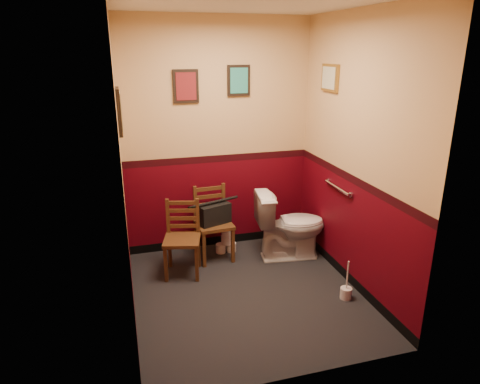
# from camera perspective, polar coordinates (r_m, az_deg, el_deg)

# --- Properties ---
(floor) EXTENTS (2.20, 2.40, 0.00)m
(floor) POSITION_cam_1_polar(r_m,az_deg,el_deg) (4.42, 0.91, -13.39)
(floor) COLOR black
(floor) RESTS_ON ground
(ceiling) EXTENTS (2.20, 2.40, 0.00)m
(ceiling) POSITION_cam_1_polar(r_m,az_deg,el_deg) (3.77, 1.14, 24.04)
(ceiling) COLOR silver
(ceiling) RESTS_ON ground
(wall_back) EXTENTS (2.20, 0.00, 2.70)m
(wall_back) POSITION_cam_1_polar(r_m,az_deg,el_deg) (5.01, -3.00, 7.15)
(wall_back) COLOR #47030D
(wall_back) RESTS_ON ground
(wall_front) EXTENTS (2.20, 0.00, 2.70)m
(wall_front) POSITION_cam_1_polar(r_m,az_deg,el_deg) (2.81, 8.15, -2.33)
(wall_front) COLOR #47030D
(wall_front) RESTS_ON ground
(wall_left) EXTENTS (0.00, 2.40, 2.70)m
(wall_left) POSITION_cam_1_polar(r_m,az_deg,el_deg) (3.72, -15.43, 2.44)
(wall_left) COLOR #47030D
(wall_left) RESTS_ON ground
(wall_right) EXTENTS (0.00, 2.40, 2.70)m
(wall_right) POSITION_cam_1_polar(r_m,az_deg,el_deg) (4.32, 15.16, 4.66)
(wall_right) COLOR #47030D
(wall_right) RESTS_ON ground
(grab_bar) EXTENTS (0.05, 0.56, 0.06)m
(grab_bar) POSITION_cam_1_polar(r_m,az_deg,el_deg) (4.62, 12.86, 0.57)
(grab_bar) COLOR silver
(grab_bar) RESTS_ON wall_right
(framed_print_back_a) EXTENTS (0.28, 0.04, 0.36)m
(framed_print_back_a) POSITION_cam_1_polar(r_m,az_deg,el_deg) (4.84, -7.23, 13.81)
(framed_print_back_a) COLOR black
(framed_print_back_a) RESTS_ON wall_back
(framed_print_back_b) EXTENTS (0.26, 0.04, 0.34)m
(framed_print_back_b) POSITION_cam_1_polar(r_m,az_deg,el_deg) (4.96, -0.17, 14.65)
(framed_print_back_b) COLOR black
(framed_print_back_b) RESTS_ON wall_back
(framed_print_left) EXTENTS (0.04, 0.30, 0.38)m
(framed_print_left) POSITION_cam_1_polar(r_m,az_deg,el_deg) (3.72, -15.81, 10.29)
(framed_print_left) COLOR black
(framed_print_left) RESTS_ON wall_left
(framed_print_right) EXTENTS (0.04, 0.34, 0.28)m
(framed_print_right) POSITION_cam_1_polar(r_m,az_deg,el_deg) (4.73, 11.89, 14.67)
(framed_print_right) COLOR olive
(framed_print_right) RESTS_ON wall_right
(toilet) EXTENTS (0.85, 0.54, 0.79)m
(toilet) POSITION_cam_1_polar(r_m,az_deg,el_deg) (5.00, 6.71, -4.44)
(toilet) COLOR white
(toilet) RESTS_ON floor
(toilet_brush) EXTENTS (0.11, 0.11, 0.41)m
(toilet_brush) POSITION_cam_1_polar(r_m,az_deg,el_deg) (4.44, 13.95, -12.85)
(toilet_brush) COLOR silver
(toilet_brush) RESTS_ON floor
(chair_left) EXTENTS (0.46, 0.46, 0.81)m
(chair_left) POSITION_cam_1_polar(r_m,az_deg,el_deg) (4.66, -7.69, -6.13)
(chair_left) COLOR #4E2E17
(chair_left) RESTS_ON floor
(chair_right) EXTENTS (0.42, 0.42, 0.85)m
(chair_right) POSITION_cam_1_polar(r_m,az_deg,el_deg) (4.96, -3.61, -4.16)
(chair_right) COLOR #4E2E17
(chair_right) RESTS_ON floor
(handbag) EXTENTS (0.41, 0.30, 0.27)m
(handbag) POSITION_cam_1_polar(r_m,az_deg,el_deg) (4.87, -3.52, -2.86)
(handbag) COLOR black
(handbag) RESTS_ON chair_right
(tp_stack) EXTENTS (0.25, 0.15, 0.33)m
(tp_stack) POSITION_cam_1_polar(r_m,az_deg,el_deg) (5.17, -1.86, -6.67)
(tp_stack) COLOR silver
(tp_stack) RESTS_ON floor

